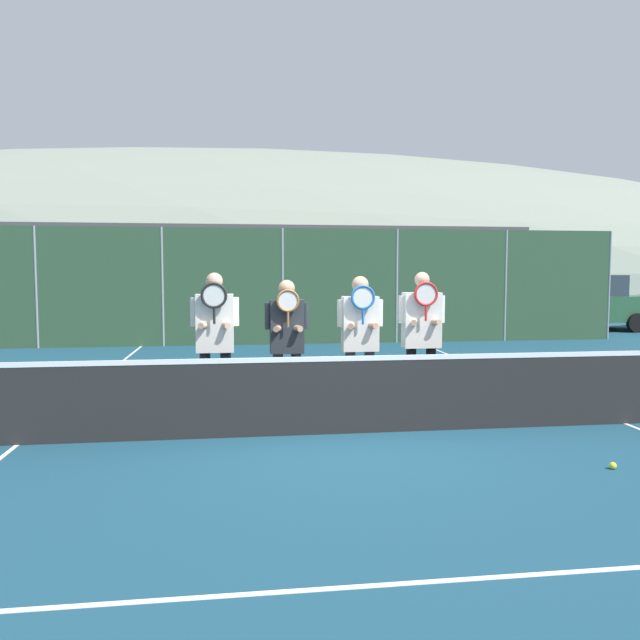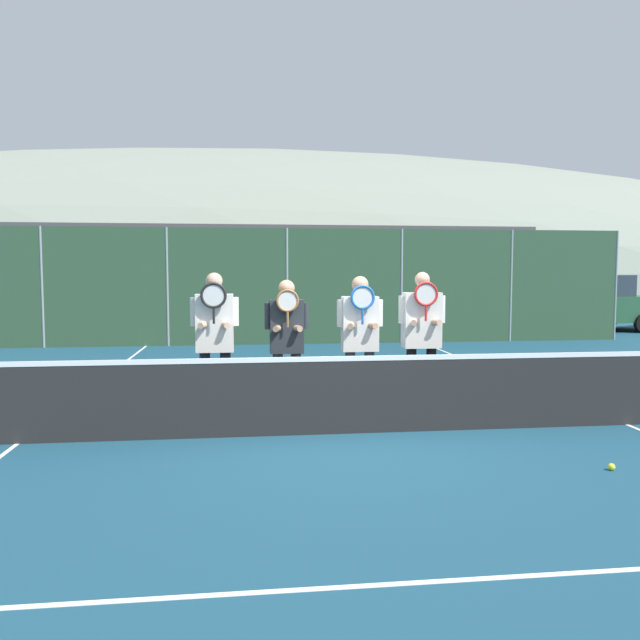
{
  "view_description": "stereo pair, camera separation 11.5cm",
  "coord_description": "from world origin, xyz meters",
  "px_view_note": "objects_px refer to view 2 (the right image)",
  "views": [
    {
      "loc": [
        -1.2,
        -7.03,
        1.89
      ],
      "look_at": [
        -0.12,
        0.92,
        1.26
      ],
      "focal_mm": 35.0,
      "sensor_mm": 36.0,
      "label": 1
    },
    {
      "loc": [
        -1.08,
        -7.04,
        1.89
      ],
      "look_at": [
        -0.12,
        0.92,
        1.26
      ],
      "focal_mm": 35.0,
      "sensor_mm": 36.0,
      "label": 2
    }
  ],
  "objects_px": {
    "car_left_of_center": "(264,302)",
    "car_center": "(434,304)",
    "player_center_right": "(360,335)",
    "tennis_ball_on_court": "(611,467)",
    "car_far_left": "(87,306)",
    "player_center_left": "(287,338)",
    "player_rightmost": "(422,332)",
    "player_leftmost": "(215,335)",
    "car_right_of_center": "(585,302)"
  },
  "relations": [
    {
      "from": "car_far_left",
      "to": "car_center",
      "type": "xyz_separation_m",
      "value": [
        10.33,
        -0.33,
        -0.0
      ]
    },
    {
      "from": "car_right_of_center",
      "to": "player_leftmost",
      "type": "bearing_deg",
      "value": -135.44
    },
    {
      "from": "car_right_of_center",
      "to": "tennis_ball_on_court",
      "type": "bearing_deg",
      "value": -118.85
    },
    {
      "from": "player_rightmost",
      "to": "car_center",
      "type": "height_order",
      "value": "player_rightmost"
    },
    {
      "from": "player_rightmost",
      "to": "car_far_left",
      "type": "bearing_deg",
      "value": 121.78
    },
    {
      "from": "player_center_left",
      "to": "player_rightmost",
      "type": "xyz_separation_m",
      "value": [
        1.74,
        -0.05,
        0.06
      ]
    },
    {
      "from": "car_center",
      "to": "car_right_of_center",
      "type": "distance_m",
      "value": 4.99
    },
    {
      "from": "car_far_left",
      "to": "tennis_ball_on_court",
      "type": "distance_m",
      "value": 15.65
    },
    {
      "from": "player_leftmost",
      "to": "player_rightmost",
      "type": "distance_m",
      "value": 2.64
    },
    {
      "from": "player_leftmost",
      "to": "car_center",
      "type": "xyz_separation_m",
      "value": [
        6.13,
        10.78,
        -0.22
      ]
    },
    {
      "from": "player_leftmost",
      "to": "car_center",
      "type": "bearing_deg",
      "value": 60.38
    },
    {
      "from": "player_rightmost",
      "to": "car_far_left",
      "type": "distance_m",
      "value": 12.99
    },
    {
      "from": "player_center_right",
      "to": "car_far_left",
      "type": "bearing_deg",
      "value": 118.53
    },
    {
      "from": "car_left_of_center",
      "to": "car_far_left",
      "type": "bearing_deg",
      "value": -177.85
    },
    {
      "from": "player_leftmost",
      "to": "car_left_of_center",
      "type": "relative_size",
      "value": 0.39
    },
    {
      "from": "player_center_left",
      "to": "player_center_right",
      "type": "height_order",
      "value": "player_center_right"
    },
    {
      "from": "car_left_of_center",
      "to": "tennis_ball_on_court",
      "type": "height_order",
      "value": "car_left_of_center"
    },
    {
      "from": "player_center_right",
      "to": "tennis_ball_on_court",
      "type": "height_order",
      "value": "player_center_right"
    },
    {
      "from": "car_left_of_center",
      "to": "player_center_left",
      "type": "bearing_deg",
      "value": -90.21
    },
    {
      "from": "player_center_right",
      "to": "tennis_ball_on_court",
      "type": "bearing_deg",
      "value": -49.44
    },
    {
      "from": "player_center_left",
      "to": "player_rightmost",
      "type": "distance_m",
      "value": 1.74
    },
    {
      "from": "player_rightmost",
      "to": "car_center",
      "type": "distance_m",
      "value": 11.27
    },
    {
      "from": "player_rightmost",
      "to": "tennis_ball_on_court",
      "type": "bearing_deg",
      "value": -63.55
    },
    {
      "from": "player_leftmost",
      "to": "player_center_left",
      "type": "distance_m",
      "value": 0.9
    },
    {
      "from": "player_rightmost",
      "to": "car_center",
      "type": "relative_size",
      "value": 0.39
    },
    {
      "from": "player_rightmost",
      "to": "car_far_left",
      "type": "relative_size",
      "value": 0.4
    },
    {
      "from": "player_leftmost",
      "to": "player_center_right",
      "type": "xyz_separation_m",
      "value": [
        1.82,
        0.03,
        -0.02
      ]
    },
    {
      "from": "car_right_of_center",
      "to": "tennis_ball_on_court",
      "type": "xyz_separation_m",
      "value": [
        -7.3,
        -13.24,
        -0.87
      ]
    },
    {
      "from": "player_center_left",
      "to": "player_center_right",
      "type": "bearing_deg",
      "value": -5.39
    },
    {
      "from": "player_center_right",
      "to": "tennis_ball_on_court",
      "type": "distance_m",
      "value": 3.25
    },
    {
      "from": "car_left_of_center",
      "to": "car_right_of_center",
      "type": "distance_m",
      "value": 10.18
    },
    {
      "from": "player_center_left",
      "to": "car_right_of_center",
      "type": "bearing_deg",
      "value": 46.65
    },
    {
      "from": "player_leftmost",
      "to": "tennis_ball_on_court",
      "type": "relative_size",
      "value": 27.51
    },
    {
      "from": "car_center",
      "to": "car_far_left",
      "type": "bearing_deg",
      "value": 178.18
    },
    {
      "from": "player_center_right",
      "to": "car_far_left",
      "type": "relative_size",
      "value": 0.39
    },
    {
      "from": "car_left_of_center",
      "to": "car_center",
      "type": "relative_size",
      "value": 1.0
    },
    {
      "from": "car_far_left",
      "to": "car_left_of_center",
      "type": "bearing_deg",
      "value": 2.15
    },
    {
      "from": "car_center",
      "to": "player_rightmost",
      "type": "bearing_deg",
      "value": -108.06
    },
    {
      "from": "car_left_of_center",
      "to": "car_center",
      "type": "bearing_deg",
      "value": -5.74
    },
    {
      "from": "player_leftmost",
      "to": "player_rightmost",
      "type": "relative_size",
      "value": 1.0
    },
    {
      "from": "player_center_left",
      "to": "car_right_of_center",
      "type": "xyz_separation_m",
      "value": [
        10.22,
        10.83,
        -0.14
      ]
    },
    {
      "from": "car_far_left",
      "to": "player_leftmost",
      "type": "bearing_deg",
      "value": -69.26
    },
    {
      "from": "player_rightmost",
      "to": "tennis_ball_on_court",
      "type": "xyz_separation_m",
      "value": [
        1.18,
        -2.37,
        -1.07
      ]
    },
    {
      "from": "player_rightmost",
      "to": "player_center_right",
      "type": "bearing_deg",
      "value": -177.35
    },
    {
      "from": "player_center_right",
      "to": "player_rightmost",
      "type": "bearing_deg",
      "value": 2.65
    },
    {
      "from": "car_far_left",
      "to": "car_right_of_center",
      "type": "xyz_separation_m",
      "value": [
        15.32,
        -0.17,
        0.02
      ]
    },
    {
      "from": "car_far_left",
      "to": "tennis_ball_on_court",
      "type": "relative_size",
      "value": 68.67
    },
    {
      "from": "car_far_left",
      "to": "player_center_right",
      "type": "bearing_deg",
      "value": -61.47
    },
    {
      "from": "car_far_left",
      "to": "car_center",
      "type": "relative_size",
      "value": 0.98
    },
    {
      "from": "player_leftmost",
      "to": "car_right_of_center",
      "type": "bearing_deg",
      "value": 44.56
    }
  ]
}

